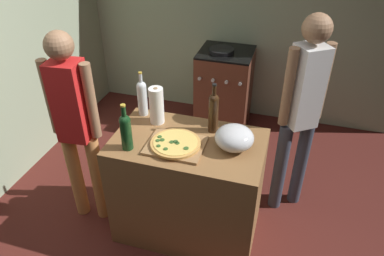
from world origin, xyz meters
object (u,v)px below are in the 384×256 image
pizza (175,143)px  person_in_red (302,108)px  paper_towel_roll (157,106)px  wine_bottle_amber (126,130)px  wine_bottle_dark (142,96)px  person_in_stripes (75,122)px  mixing_bowl (234,138)px  wine_bottle_green (213,111)px  stove (224,89)px

pizza → person_in_red: bearing=37.0°
paper_towel_roll → wine_bottle_amber: bearing=-101.3°
wine_bottle_dark → person_in_stripes: 0.54m
pizza → wine_bottle_amber: size_ratio=1.01×
wine_bottle_dark → person_in_stripes: bearing=-139.9°
pizza → mixing_bowl: size_ratio=1.30×
wine_bottle_green → wine_bottle_amber: (-0.52, -0.38, -0.02)m
paper_towel_roll → wine_bottle_green: bearing=0.3°
wine_bottle_amber → person_in_stripes: bearing=166.7°
mixing_bowl → person_in_stripes: 1.19m
paper_towel_roll → wine_bottle_dark: (-0.15, 0.08, 0.01)m
mixing_bowl → paper_towel_roll: bearing=165.8°
wine_bottle_green → stove: (-0.21, 1.47, -0.60)m
person_in_stripes → person_in_red: size_ratio=0.96×
mixing_bowl → stove: 1.76m
wine_bottle_amber → wine_bottle_dark: wine_bottle_dark is taller
wine_bottle_dark → wine_bottle_green: bearing=-7.1°
stove → wine_bottle_dark: bearing=-105.1°
wine_bottle_green → stove: 1.61m
wine_bottle_amber → person_in_red: (1.13, 0.73, -0.05)m
wine_bottle_green → paper_towel_roll: bearing=-179.7°
wine_bottle_green → person_in_stripes: bearing=-165.0°
paper_towel_roll → stove: (0.23, 1.48, -0.57)m
pizza → person_in_red: (0.82, 0.62, 0.08)m
pizza → paper_towel_roll: (-0.24, 0.27, 0.11)m
wine_bottle_amber → paper_towel_roll: bearing=78.7°
mixing_bowl → person_in_red: bearing=50.3°
wine_bottle_green → wine_bottle_dark: (-0.59, 0.07, -0.01)m
pizza → stove: 1.80m
mixing_bowl → wine_bottle_amber: 0.74m
person_in_red → stove: bearing=126.4°
person_in_stripes → stove: bearing=65.8°
paper_towel_roll → wine_bottle_dark: bearing=152.8°
wine_bottle_dark → person_in_red: (1.21, 0.27, -0.05)m
wine_bottle_green → wine_bottle_amber: bearing=-143.7°
paper_towel_roll → wine_bottle_dark: wine_bottle_dark is taller
wine_bottle_green → wine_bottle_dark: 0.60m
wine_bottle_amber → wine_bottle_green: bearing=36.3°
paper_towel_roll → person_in_stripes: 0.62m
stove → pizza: bearing=-89.6°
mixing_bowl → stove: mixing_bowl is taller
wine_bottle_green → wine_bottle_dark: bearing=172.9°
paper_towel_roll → wine_bottle_dark: size_ratio=0.80×
mixing_bowl → paper_towel_roll: size_ratio=0.93×
wine_bottle_dark → person_in_red: person_in_red is taller
paper_towel_roll → wine_bottle_amber: 0.39m
paper_towel_roll → person_in_red: person_in_red is taller
wine_bottle_amber → person_in_red: person_in_red is taller
paper_towel_roll → person_in_stripes: bearing=-154.5°
pizza → wine_bottle_dark: (-0.39, 0.34, 0.13)m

